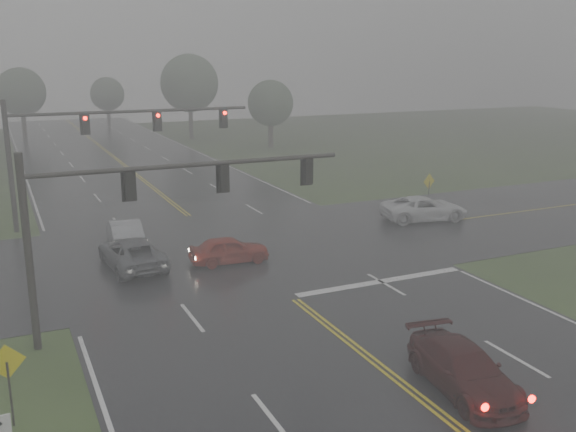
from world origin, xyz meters
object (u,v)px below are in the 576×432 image
sedan_maroon (462,390)px  sedan_silver (125,246)px  sedan_red (229,263)px  signal_gantry_far (90,136)px  signal_gantry_near (133,204)px  car_grey (133,268)px  pickup_white (424,220)px

sedan_maroon → sedan_silver: (-6.47, 19.96, 0.00)m
sedan_red → sedan_silver: size_ratio=0.86×
signal_gantry_far → signal_gantry_near: bearing=-93.2°
car_grey → signal_gantry_near: size_ratio=0.43×
signal_gantry_near → signal_gantry_far: signal_gantry_far is taller
pickup_white → sedan_red: bearing=112.9°
pickup_white → signal_gantry_far: signal_gantry_far is taller
signal_gantry_far → sedan_silver: bearing=-83.2°
sedan_silver → signal_gantry_far: bearing=-79.8°
signal_gantry_near → sedan_silver: bearing=82.0°
sedan_maroon → sedan_silver: sedan_silver is taller
sedan_maroon → sedan_silver: 20.99m
sedan_maroon → signal_gantry_far: size_ratio=0.32×
sedan_red → car_grey: bearing=78.2°
sedan_red → sedan_silver: (-4.15, 5.17, 0.00)m
sedan_maroon → signal_gantry_near: signal_gantry_near is taller
sedan_maroon → car_grey: 17.47m
signal_gantry_far → sedan_red: bearing=-65.9°
sedan_red → pickup_white: (13.93, 2.96, 0.00)m
car_grey → signal_gantry_near: (-1.23, -7.52, 4.86)m
sedan_red → sedan_maroon: bearing=-167.1°
sedan_maroon → signal_gantry_far: signal_gantry_far is taller
signal_gantry_near → sedan_maroon: bearing=-46.7°
pickup_white → signal_gantry_near: 22.26m
sedan_silver → signal_gantry_far: 7.79m
car_grey → pickup_white: (18.45, 1.68, 0.00)m
sedan_red → signal_gantry_far: (-4.81, 10.74, 5.39)m
sedan_silver → pickup_white: (18.08, -2.20, 0.00)m
sedan_silver → signal_gantry_far: (-0.66, 5.58, 5.39)m
signal_gantry_far → car_grey: bearing=-88.2°
sedan_silver → pickup_white: size_ratio=0.85×
signal_gantry_near → signal_gantry_far: 17.02m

